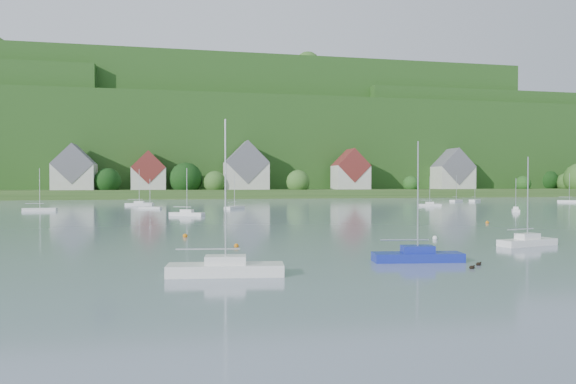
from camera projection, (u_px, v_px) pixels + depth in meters
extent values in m
cube|color=#294C1C|center=(229.00, 193.00, 209.93)|extent=(600.00, 60.00, 3.00)
cube|color=#174315|center=(216.00, 155.00, 283.02)|extent=(620.00, 160.00, 40.00)
cube|color=#174315|center=(236.00, 140.00, 280.02)|extent=(240.00, 130.00, 60.00)
cube|color=#174315|center=(510.00, 153.00, 295.97)|extent=(200.00, 110.00, 48.00)
sphere|color=black|center=(546.00, 181.00, 236.18)|extent=(10.46, 10.46, 10.46)
sphere|color=#174815|center=(523.00, 184.00, 219.18)|extent=(6.45, 6.45, 6.45)
sphere|color=#305C21|center=(215.00, 182.00, 192.69)|extent=(8.19, 8.19, 8.19)
sphere|color=#305C21|center=(83.00, 184.00, 185.65)|extent=(6.49, 6.49, 6.49)
sphere|color=#305C21|center=(350.00, 179.00, 211.62)|extent=(12.16, 12.16, 12.16)
sphere|color=#305C21|center=(298.00, 182.00, 194.89)|extent=(8.73, 8.73, 8.73)
sphere|color=black|center=(108.00, 181.00, 187.08)|extent=(9.32, 9.32, 9.32)
sphere|color=#174815|center=(411.00, 184.00, 205.74)|extent=(6.24, 6.24, 6.24)
sphere|color=black|center=(446.00, 182.00, 222.71)|extent=(8.16, 8.16, 8.16)
sphere|color=#305C21|center=(566.00, 182.00, 231.80)|extent=(8.09, 8.09, 8.09)
sphere|color=black|center=(186.00, 179.00, 193.02)|extent=(11.92, 11.92, 11.92)
sphere|color=#174815|center=(38.00, 85.00, 253.71)|extent=(10.29, 10.29, 10.29)
sphere|color=black|center=(70.00, 83.00, 245.49)|extent=(7.18, 7.18, 7.18)
sphere|color=#174815|center=(297.00, 74.00, 270.81)|extent=(12.83, 12.83, 12.83)
sphere|color=#305C21|center=(132.00, 63.00, 242.08)|extent=(8.18, 8.18, 8.18)
sphere|color=#174815|center=(217.00, 81.00, 287.10)|extent=(12.73, 12.73, 12.73)
sphere|color=#174815|center=(387.00, 74.00, 269.47)|extent=(11.50, 11.50, 11.50)
sphere|color=#174815|center=(327.00, 83.00, 294.56)|extent=(14.65, 14.65, 14.65)
sphere|color=#305C21|center=(308.00, 65.00, 247.52)|extent=(11.95, 11.95, 11.95)
sphere|color=#174815|center=(458.00, 76.00, 270.98)|extent=(9.76, 9.76, 9.76)
sphere|color=#305C21|center=(122.00, 77.00, 272.05)|extent=(7.07, 7.07, 7.07)
sphere|color=black|center=(213.00, 67.00, 250.60)|extent=(8.21, 8.21, 8.21)
sphere|color=#305C21|center=(171.00, 74.00, 269.94)|extent=(12.24, 12.24, 12.24)
sphere|color=#305C21|center=(445.00, 77.00, 274.29)|extent=(9.00, 9.00, 9.00)
sphere|color=#174815|center=(408.00, 82.00, 286.22)|extent=(8.03, 8.03, 8.03)
sphere|color=#305C21|center=(533.00, 108.00, 302.14)|extent=(9.52, 9.52, 9.52)
sphere|color=#305C21|center=(407.00, 102.00, 286.68)|extent=(14.97, 14.97, 14.97)
sphere|color=black|center=(545.00, 100.00, 270.33)|extent=(7.52, 7.52, 7.52)
sphere|color=#174815|center=(370.00, 102.00, 279.77)|extent=(9.78, 9.78, 9.78)
sphere|color=#174815|center=(443.00, 103.00, 287.03)|extent=(12.02, 12.02, 12.02)
sphere|color=black|center=(494.00, 99.00, 272.44)|extent=(11.57, 11.57, 11.57)
sphere|color=#174815|center=(481.00, 93.00, 256.28)|extent=(12.65, 12.65, 12.65)
sphere|color=#305C21|center=(511.00, 98.00, 265.92)|extent=(8.28, 8.28, 8.28)
sphere|color=black|center=(512.00, 110.00, 306.25)|extent=(7.47, 7.47, 7.47)
sphere|color=#305C21|center=(413.00, 101.00, 275.52)|extent=(9.48, 9.48, 9.48)
sphere|color=black|center=(538.00, 122.00, 317.50)|extent=(8.43, 8.43, 8.43)
sphere|color=#174815|center=(135.00, 108.00, 261.91)|extent=(12.01, 12.01, 12.01)
sphere|color=black|center=(558.00, 115.00, 290.00)|extent=(13.54, 13.54, 13.54)
sphere|color=black|center=(443.00, 113.00, 284.61)|extent=(15.08, 15.08, 15.08)
sphere|color=#305C21|center=(413.00, 116.00, 297.86)|extent=(15.99, 15.99, 15.99)
sphere|color=black|center=(209.00, 111.00, 279.14)|extent=(15.72, 15.72, 15.72)
sphere|color=#305C21|center=(546.00, 127.00, 353.01)|extent=(14.17, 14.17, 14.17)
sphere|color=#174815|center=(238.00, 113.00, 277.93)|extent=(10.54, 10.54, 10.54)
cube|color=beige|center=(74.00, 177.00, 185.90)|extent=(14.00, 10.00, 9.00)
cube|color=slate|center=(74.00, 164.00, 185.82)|extent=(14.00, 10.40, 14.00)
cube|color=beige|center=(149.00, 179.00, 192.96)|extent=(12.00, 9.00, 8.00)
cube|color=maroon|center=(149.00, 167.00, 192.89)|extent=(12.00, 9.36, 12.00)
cube|color=beige|center=(246.00, 176.00, 199.08)|extent=(16.00, 11.00, 10.00)
cube|color=slate|center=(246.00, 163.00, 199.00)|extent=(16.00, 11.44, 16.00)
cube|color=beige|center=(351.00, 177.00, 205.28)|extent=(13.00, 10.00, 9.00)
cube|color=maroon|center=(351.00, 166.00, 205.20)|extent=(13.00, 10.40, 13.00)
cube|color=beige|center=(453.00, 178.00, 218.35)|extent=(15.00, 10.00, 9.00)
cube|color=slate|center=(453.00, 167.00, 218.27)|extent=(15.00, 10.40, 15.00)
cube|color=white|center=(226.00, 270.00, 31.81)|extent=(7.06, 2.79, 0.69)
cube|color=white|center=(226.00, 260.00, 31.80)|extent=(2.56, 1.65, 0.50)
cylinder|color=silver|center=(225.00, 192.00, 31.73)|extent=(0.10, 0.10, 8.59)
cylinder|color=silver|center=(208.00, 249.00, 31.71)|extent=(3.76, 0.57, 0.08)
cube|color=#18269A|center=(418.00, 257.00, 37.48)|extent=(6.41, 2.61, 0.62)
cube|color=#18269A|center=(418.00, 249.00, 37.47)|extent=(2.33, 1.52, 0.50)
cylinder|color=silver|center=(418.00, 197.00, 37.41)|extent=(0.10, 0.10, 7.79)
cylinder|color=silver|center=(405.00, 240.00, 37.40)|extent=(3.40, 0.56, 0.08)
cube|color=white|center=(527.00, 242.00, 46.97)|extent=(5.98, 2.99, 0.58)
cube|color=white|center=(527.00, 236.00, 46.96)|extent=(2.23, 1.59, 0.50)
cylinder|color=silver|center=(528.00, 198.00, 46.91)|extent=(0.10, 0.10, 7.20)
cylinder|color=silver|center=(521.00, 229.00, 46.57)|extent=(3.09, 0.86, 0.08)
sphere|color=white|center=(435.00, 239.00, 52.05)|extent=(0.47, 0.47, 0.47)
sphere|color=orange|center=(487.00, 223.00, 72.71)|extent=(0.45, 0.45, 0.45)
sphere|color=orange|center=(185.00, 237.00, 54.14)|extent=(0.48, 0.48, 0.48)
sphere|color=orange|center=(236.00, 247.00, 45.81)|extent=(0.42, 0.42, 0.42)
ellipsoid|color=black|center=(472.00, 267.00, 34.30)|extent=(0.38, 0.24, 0.24)
sphere|color=black|center=(474.00, 266.00, 34.33)|extent=(0.10, 0.10, 0.10)
ellipsoid|color=black|center=(479.00, 264.00, 35.72)|extent=(0.38, 0.24, 0.24)
sphere|color=black|center=(481.00, 262.00, 35.75)|extent=(0.10, 0.10, 0.10)
cube|color=white|center=(139.00, 204.00, 127.83)|extent=(6.68, 3.04, 0.65)
cube|color=white|center=(139.00, 202.00, 127.82)|extent=(2.46, 1.68, 0.50)
cylinder|color=silver|center=(139.00, 186.00, 127.75)|extent=(0.10, 0.10, 8.06)
cylinder|color=silver|center=(135.00, 199.00, 127.80)|extent=(3.49, 0.78, 0.08)
cube|color=white|center=(475.00, 200.00, 156.71)|extent=(5.63, 5.46, 0.61)
cylinder|color=silver|center=(475.00, 186.00, 156.63)|extent=(0.10, 0.10, 7.67)
cylinder|color=silver|center=(474.00, 196.00, 155.93)|extent=(2.50, 2.38, 0.08)
cube|color=white|center=(516.00, 210.00, 101.81)|extent=(3.60, 4.67, 0.47)
cube|color=white|center=(516.00, 208.00, 101.80)|extent=(1.65, 1.88, 0.50)
cylinder|color=silver|center=(516.00, 194.00, 101.75)|extent=(0.10, 0.10, 5.86)
cylinder|color=silver|center=(516.00, 205.00, 101.13)|extent=(1.44, 2.23, 0.08)
cube|color=white|center=(150.00, 208.00, 112.21)|extent=(4.82, 2.61, 0.46)
cylinder|color=silver|center=(150.00, 193.00, 112.16)|extent=(0.10, 0.10, 5.81)
cylinder|color=silver|center=(147.00, 202.00, 112.26)|extent=(2.47, 0.83, 0.08)
cube|color=white|center=(235.00, 208.00, 112.56)|extent=(4.76, 5.30, 0.56)
cylinder|color=silver|center=(234.00, 190.00, 112.49)|extent=(0.10, 0.10, 6.98)
cylinder|color=silver|center=(232.00, 202.00, 111.79)|extent=(2.02, 2.42, 0.08)
cube|color=white|center=(40.00, 210.00, 103.63)|extent=(6.13, 1.76, 0.61)
cylinder|color=silver|center=(40.00, 188.00, 103.55)|extent=(0.10, 0.10, 7.64)
cylinder|color=silver|center=(35.00, 203.00, 103.43)|extent=(3.36, 0.11, 0.08)
cube|color=white|center=(187.00, 214.00, 88.91)|extent=(5.94, 4.19, 0.59)
cube|color=white|center=(187.00, 211.00, 88.90)|extent=(2.35, 1.97, 0.50)
cylinder|color=silver|center=(187.00, 190.00, 88.84)|extent=(0.10, 0.10, 7.32)
cylinder|color=silver|center=(182.00, 207.00, 89.13)|extent=(2.88, 1.58, 0.08)
cube|color=white|center=(456.00, 201.00, 155.11)|extent=(5.48, 4.75, 0.57)
cylinder|color=silver|center=(456.00, 187.00, 155.04)|extent=(0.10, 0.10, 7.12)
cylinder|color=silver|center=(455.00, 197.00, 154.44)|extent=(2.52, 1.98, 0.08)
cube|color=white|center=(569.00, 201.00, 149.93)|extent=(5.78, 5.04, 0.60)
cylinder|color=silver|center=(569.00, 187.00, 149.86)|extent=(0.10, 0.10, 7.52)
cylinder|color=silver|center=(566.00, 197.00, 150.31)|extent=(2.66, 2.10, 0.08)
cube|color=white|center=(430.00, 205.00, 125.78)|extent=(5.38, 2.57, 0.52)
cube|color=white|center=(430.00, 203.00, 125.77)|extent=(2.00, 1.39, 0.50)
cylinder|color=silver|center=(430.00, 190.00, 125.72)|extent=(0.10, 0.10, 6.48)
cylinder|color=silver|center=(426.00, 200.00, 125.77)|extent=(2.80, 0.71, 0.08)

